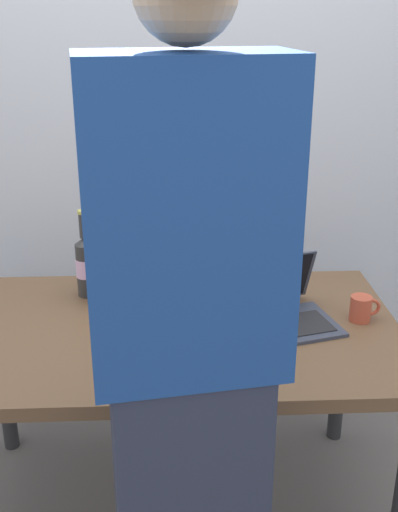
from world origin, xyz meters
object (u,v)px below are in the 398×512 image
(beer_bottle_green, at_px, (99,269))
(coffee_mug, at_px, (362,308))
(person_figure, at_px, (189,376))
(laptop, at_px, (281,308))
(beer_bottle_amber, at_px, (87,264))
(beer_bottle_brown, at_px, (139,272))

(beer_bottle_green, relative_size, coffee_mug, 3.15)
(person_figure, bearing_deg, coffee_mug, 46.53)
(laptop, relative_size, beer_bottle_amber, 1.22)
(beer_bottle_amber, xyz_separation_m, coffee_mug, (0.94, -0.25, -0.08))
(coffee_mug, bearing_deg, laptop, 176.80)
(beer_bottle_brown, xyz_separation_m, beer_bottle_green, (-0.14, -0.02, 0.02))
(beer_bottle_green, bearing_deg, beer_bottle_brown, 9.40)
(beer_bottle_green, distance_m, beer_bottle_amber, 0.08)
(beer_bottle_brown, height_order, person_figure, person_figure)
(laptop, bearing_deg, coffee_mug, -3.20)
(beer_bottle_green, xyz_separation_m, coffee_mug, (0.89, -0.18, -0.08))
(coffee_mug, bearing_deg, person_figure, -133.47)
(coffee_mug, bearing_deg, beer_bottle_brown, 164.71)
(beer_bottle_brown, xyz_separation_m, person_figure, (0.15, -0.84, 0.10))
(beer_bottle_brown, bearing_deg, beer_bottle_amber, 168.07)
(coffee_mug, bearing_deg, beer_bottle_amber, 165.38)
(beer_bottle_amber, bearing_deg, beer_bottle_brown, -11.93)
(laptop, bearing_deg, beer_bottle_amber, 161.02)
(beer_bottle_amber, xyz_separation_m, person_figure, (0.34, -0.88, 0.08))
(beer_bottle_brown, height_order, beer_bottle_green, beer_bottle_green)
(laptop, height_order, beer_bottle_brown, beer_bottle_brown)
(person_figure, height_order, coffee_mug, person_figure)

